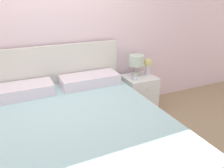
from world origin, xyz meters
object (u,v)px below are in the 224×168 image
at_px(bed, 75,138).
at_px(table_lamp, 136,61).
at_px(nightstand, 139,93).
at_px(alarm_clock, 134,78).
at_px(flower_vase, 148,65).

distance_m(bed, table_lamp, 1.57).
distance_m(nightstand, table_lamp, 0.51).
bearing_deg(table_lamp, nightstand, -73.46).
bearing_deg(bed, alarm_clock, 31.67).
relative_size(bed, nightstand, 3.91).
bearing_deg(nightstand, alarm_clock, -150.76).
bearing_deg(bed, nightstand, 31.40).
xyz_separation_m(bed, flower_vase, (1.44, 0.81, 0.40)).
bearing_deg(table_lamp, flower_vase, -9.20).
height_order(bed, nightstand, bed).
bearing_deg(flower_vase, bed, -150.53).
relative_size(nightstand, flower_vase, 2.16).
distance_m(table_lamp, alarm_clock, 0.28).
bearing_deg(alarm_clock, nightstand, 29.24).
xyz_separation_m(table_lamp, alarm_clock, (-0.12, -0.15, -0.20)).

